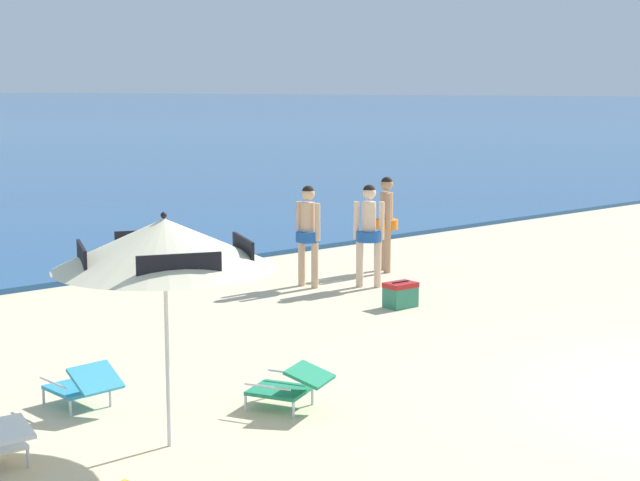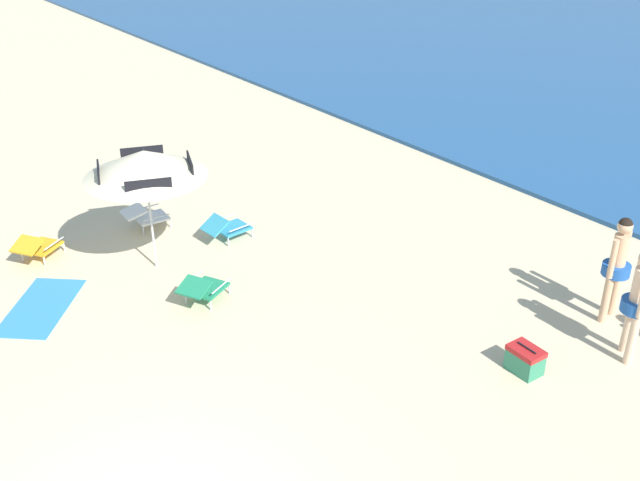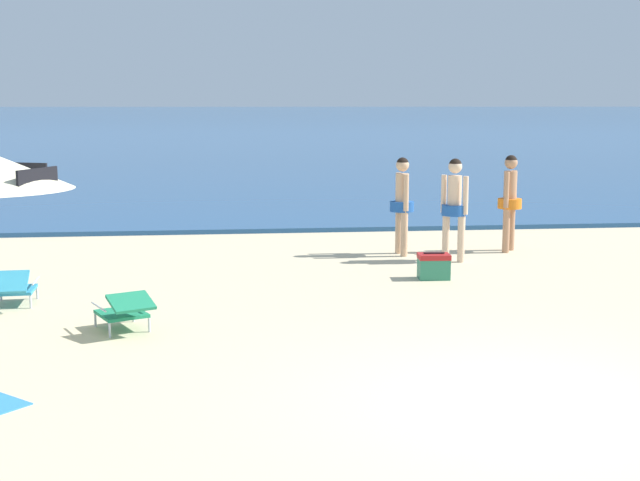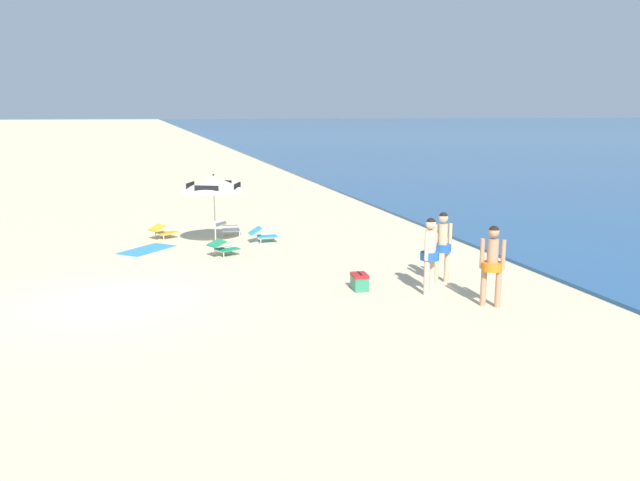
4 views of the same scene
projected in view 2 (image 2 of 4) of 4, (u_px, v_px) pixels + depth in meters
beach_umbrella_striped_main at (145, 164)px, 12.72m from camera, size 2.60×2.60×2.30m
lounge_chair_under_umbrella at (203, 288)px, 12.47m from camera, size 0.85×1.00×0.50m
lounge_chair_beside_umbrella at (145, 215)px, 14.88m from camera, size 0.63×0.90×0.49m
lounge_chair_facing_sea at (226, 227)px, 14.45m from camera, size 0.61×0.93×0.52m
lounge_chair_spare_folded at (37, 246)px, 13.76m from camera, size 0.90×1.01×0.51m
person_standing_beside at (618, 262)px, 11.71m from camera, size 0.44×0.53×1.79m
person_wading_in at (638, 297)px, 10.78m from camera, size 0.44×0.44×1.81m
cooler_box at (525, 360)px, 10.86m from camera, size 0.52×0.38×0.43m
beach_towel at (41, 307)px, 12.45m from camera, size 1.93×1.88×0.01m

